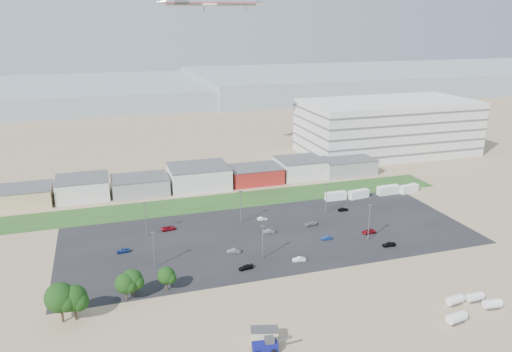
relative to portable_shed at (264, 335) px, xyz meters
name	(u,v)px	position (x,y,z in m)	size (l,w,h in m)	color
ground	(277,268)	(12.94, 28.04, -1.38)	(700.00, 700.00, 0.00)	#897057
parking_lot	(270,235)	(17.94, 48.04, -1.37)	(120.00, 50.00, 0.01)	black
grass_strip	(227,201)	(12.94, 80.04, -1.37)	(160.00, 16.00, 0.02)	#234B1C
hills_backdrop	(195,90)	(52.94, 343.04, 3.12)	(700.00, 200.00, 9.00)	gray
building_row	(170,179)	(-4.06, 99.04, 2.62)	(170.00, 20.00, 8.00)	silver
parking_garage	(387,127)	(102.94, 123.04, 11.12)	(80.00, 40.00, 25.00)	silver
portable_shed	(264,335)	(0.00, 0.00, 0.00)	(5.47, 2.84, 2.76)	beige
telehandler	(265,345)	(-1.08, -3.46, 0.26)	(7.85, 2.62, 3.27)	navy
storage_tank_nw	(455,300)	(44.78, -0.26, -0.20)	(3.93, 1.96, 2.36)	silver
storage_tank_ne	(475,297)	(49.93, -0.57, -0.23)	(3.83, 1.91, 2.30)	silver
storage_tank_sw	(457,317)	(40.34, -6.31, -0.09)	(4.28, 2.14, 2.57)	silver
storage_tank_se	(492,304)	(51.53, -4.15, -0.20)	(3.93, 1.97, 2.36)	silver
box_trailer_a	(336,196)	(50.14, 69.77, 0.04)	(7.57, 2.36, 2.84)	silver
box_trailer_b	(359,194)	(58.77, 68.97, 0.07)	(7.71, 2.41, 2.89)	silver
box_trailer_c	(388,190)	(71.15, 69.46, 0.19)	(8.35, 2.61, 3.13)	silver
box_trailer_d	(409,189)	(79.38, 68.70, 0.06)	(7.66, 2.39, 2.87)	silver
tree_far_left	(60,301)	(-38.33, 19.12, 3.71)	(6.79, 6.79, 10.19)	black
tree_left	(74,301)	(-35.74, 19.15, 3.19)	(6.09, 6.09, 9.13)	black
tree_mid	(132,282)	(-23.43, 24.82, 2.51)	(5.19, 5.19, 7.78)	black
tree_right	(125,285)	(-25.00, 23.88, 2.35)	(4.98, 4.98, 7.46)	black
tree_near	(166,277)	(-15.61, 25.56, 1.97)	(4.46, 4.46, 6.69)	black
lightpole_front_l	(154,250)	(-16.96, 37.88, 3.48)	(1.14, 0.48, 9.71)	slate
lightpole_front_m	(263,242)	(11.02, 34.20, 3.34)	(1.11, 0.46, 9.45)	slate
lightpole_front_r	(369,222)	(43.79, 36.17, 4.04)	(1.28, 0.53, 10.84)	slate
lightpole_back_l	(146,219)	(-16.90, 58.41, 3.89)	(1.24, 0.52, 10.53)	slate
lightpole_back_m	(241,207)	(12.26, 59.53, 3.91)	(1.25, 0.52, 10.59)	slate
lightpole_back_r	(326,199)	(41.05, 58.76, 3.73)	(1.20, 0.50, 10.22)	slate
airliner	(211,2)	(18.70, 121.44, 66.17)	(42.79, 29.17, 12.64)	silver
parked_car_0	(368,232)	(46.30, 40.22, -0.79)	(1.95, 4.22, 1.17)	maroon
parked_car_1	(326,238)	(32.43, 39.94, -0.84)	(1.14, 3.28, 1.08)	navy
parked_car_2	(389,244)	(47.19, 30.52, -0.72)	(1.55, 3.85, 1.31)	black
parked_car_3	(246,267)	(5.00, 29.78, -0.83)	(1.54, 3.80, 1.10)	black
parked_car_4	(234,251)	(4.53, 39.75, -0.76)	(1.31, 3.76, 1.24)	#595B5E
parked_car_5	(123,251)	(-24.21, 49.15, -0.77)	(1.44, 3.57, 1.22)	navy
parked_car_7	(269,231)	(17.99, 49.40, -0.77)	(1.29, 3.69, 1.22)	#595B5E
parked_car_8	(343,209)	(47.60, 59.14, -0.77)	(1.43, 3.57, 1.22)	black
parked_car_9	(169,228)	(-10.19, 60.78, -0.75)	(2.07, 4.49, 1.25)	maroon
parked_car_10	(128,285)	(-24.18, 29.30, -0.74)	(1.78, 4.39, 1.27)	#595B5E
parked_car_11	(263,219)	(19.41, 59.56, -0.83)	(1.16, 3.33, 1.10)	silver
parked_car_12	(310,224)	(32.19, 50.89, -0.80)	(1.63, 4.01, 1.16)	#A5A5AA
parked_car_13	(299,259)	(19.65, 29.71, -0.78)	(1.26, 3.62, 1.19)	silver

